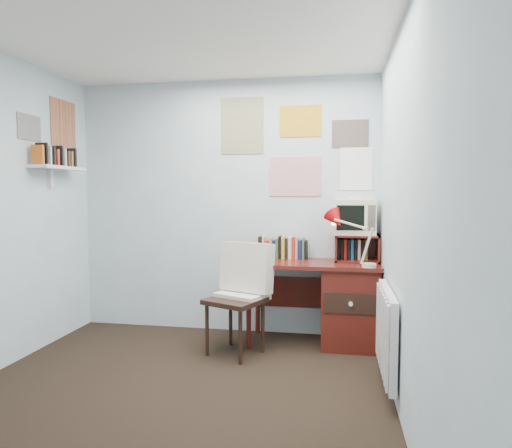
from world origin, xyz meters
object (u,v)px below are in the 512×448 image
at_px(desk_lamp, 369,242).
at_px(radiator, 387,332).
at_px(wall_shelf, 58,168).
at_px(tv_riser, 357,248).
at_px(crt_tv, 355,215).
at_px(desk_chair, 235,301).
at_px(desk, 343,301).

bearing_deg(desk_lamp, radiator, -99.05).
bearing_deg(radiator, wall_shelf, 169.11).
distance_m(tv_riser, radiator, 1.15).
bearing_deg(crt_tv, desk_chair, -152.50).
distance_m(desk_lamp, tv_riser, 0.36).
xyz_separation_m(tv_riser, radiator, (0.17, -1.04, -0.47)).
relative_size(tv_riser, wall_shelf, 0.65).
height_order(desk_lamp, crt_tv, crt_tv).
distance_m(desk, tv_riser, 0.51).
relative_size(desk, radiator, 1.50).
xyz_separation_m(desk_lamp, tv_riser, (-0.09, 0.33, -0.10)).
bearing_deg(tv_riser, desk, -137.04).
bearing_deg(crt_tv, wall_shelf, -169.35).
xyz_separation_m(tv_riser, wall_shelf, (-2.69, -0.49, 0.74)).
distance_m(desk_chair, radiator, 1.32).
height_order(desk_lamp, radiator, desk_lamp).
distance_m(desk_chair, tv_riser, 1.23).
height_order(radiator, wall_shelf, wall_shelf).
height_order(desk_chair, radiator, desk_chair).
bearing_deg(crt_tv, tv_riser, -41.43).
xyz_separation_m(desk, desk_lamp, (0.21, -0.22, 0.58)).
relative_size(desk_lamp, radiator, 0.55).
bearing_deg(tv_riser, radiator, -80.72).
height_order(tv_riser, crt_tv, crt_tv).
xyz_separation_m(crt_tv, wall_shelf, (-2.67, -0.51, 0.43)).
xyz_separation_m(desk_chair, wall_shelf, (-1.65, 0.02, 1.15)).
height_order(desk, radiator, desk).
bearing_deg(wall_shelf, desk, 8.40).
relative_size(crt_tv, radiator, 0.46).
height_order(desk_lamp, tv_riser, desk_lamp).
bearing_deg(desk, wall_shelf, -171.60).
bearing_deg(crt_tv, desk_lamp, -72.23).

